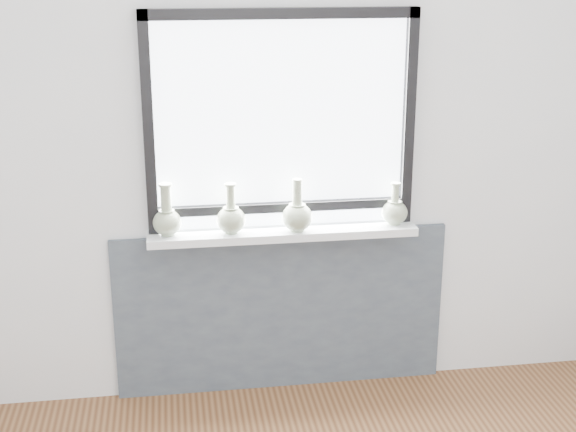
{
  "coord_description": "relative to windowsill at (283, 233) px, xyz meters",
  "views": [
    {
      "loc": [
        -0.53,
        -1.96,
        2.18
      ],
      "look_at": [
        0.0,
        1.55,
        1.02
      ],
      "focal_mm": 50.0,
      "sensor_mm": 36.0,
      "label": 1
    }
  ],
  "objects": [
    {
      "name": "back_wall",
      "position": [
        0.0,
        0.1,
        0.42
      ],
      "size": [
        3.6,
        0.02,
        2.6
      ],
      "primitive_type": "cube",
      "color": "silver",
      "rests_on": "ground"
    },
    {
      "name": "windowsill",
      "position": [
        0.0,
        0.0,
        0.0
      ],
      "size": [
        1.32,
        0.18,
        0.04
      ],
      "primitive_type": "cube",
      "color": "silver",
      "rests_on": "apron_panel"
    },
    {
      "name": "vase_a",
      "position": [
        -0.56,
        -0.0,
        0.1
      ],
      "size": [
        0.14,
        0.14,
        0.26
      ],
      "rotation": [
        0.0,
        0.0,
        -0.31
      ],
      "color": "#9CAB8A",
      "rests_on": "windowsill"
    },
    {
      "name": "vase_c",
      "position": [
        0.06,
        -0.03,
        0.1
      ],
      "size": [
        0.15,
        0.15,
        0.26
      ],
      "rotation": [
        0.0,
        0.0,
        0.06
      ],
      "color": "#9CAB8A",
      "rests_on": "windowsill"
    },
    {
      "name": "vase_d",
      "position": [
        0.56,
        -0.0,
        0.09
      ],
      "size": [
        0.13,
        0.13,
        0.21
      ],
      "rotation": [
        0.0,
        0.0,
        -0.25
      ],
      "color": "#9CAB8A",
      "rests_on": "windowsill"
    },
    {
      "name": "window",
      "position": [
        0.0,
        0.06,
        0.56
      ],
      "size": [
        1.3,
        0.06,
        1.05
      ],
      "color": "black",
      "rests_on": "windowsill"
    },
    {
      "name": "apron_panel",
      "position": [
        0.0,
        0.07,
        -0.45
      ],
      "size": [
        1.7,
        0.03,
        0.86
      ],
      "primitive_type": "cube",
      "color": "#47545D",
      "rests_on": "ground"
    },
    {
      "name": "vase_b",
      "position": [
        -0.26,
        -0.01,
        0.1
      ],
      "size": [
        0.14,
        0.14,
        0.25
      ],
      "rotation": [
        0.0,
        0.0,
        -0.27
      ],
      "color": "#9CAB8A",
      "rests_on": "windowsill"
    }
  ]
}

